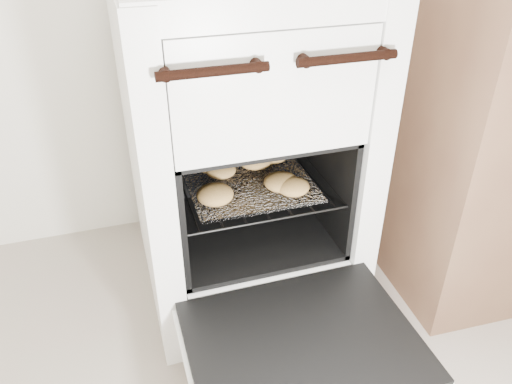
# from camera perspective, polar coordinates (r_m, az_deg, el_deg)

# --- Properties ---
(stove) EXTENTS (0.56, 0.63, 0.87)m
(stove) POSITION_cam_1_polar(r_m,az_deg,el_deg) (1.35, -1.75, 4.65)
(stove) COLOR white
(stove) RESTS_ON ground
(oven_door) EXTENTS (0.51, 0.39, 0.04)m
(oven_door) POSITION_cam_1_polar(r_m,az_deg,el_deg) (1.13, 5.34, -16.94)
(oven_door) COLOR black
(oven_door) RESTS_ON stove
(oven_rack) EXTENTS (0.41, 0.39, 0.01)m
(oven_rack) POSITION_cam_1_polar(r_m,az_deg,el_deg) (1.32, -0.97, 1.20)
(oven_rack) COLOR black
(oven_rack) RESTS_ON stove
(foil_sheet) EXTENTS (0.32, 0.28, 0.01)m
(foil_sheet) POSITION_cam_1_polar(r_m,az_deg,el_deg) (1.30, -0.74, 1.01)
(foil_sheet) COLOR white
(foil_sheet) RESTS_ON oven_rack
(baked_rolls) EXTENTS (0.32, 0.30, 0.04)m
(baked_rolls) POSITION_cam_1_polar(r_m,az_deg,el_deg) (1.31, -0.57, 2.38)
(baked_rolls) COLOR tan
(baked_rolls) RESTS_ON foil_sheet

